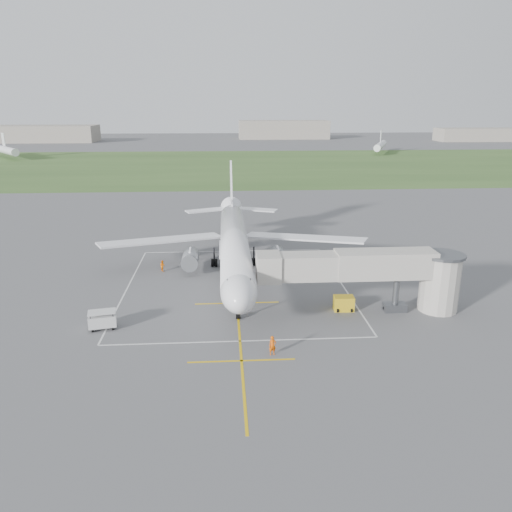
{
  "coord_description": "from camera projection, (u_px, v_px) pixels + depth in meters",
  "views": [
    {
      "loc": [
        -1.37,
        -65.29,
        22.8
      ],
      "look_at": [
        2.67,
        -4.0,
        4.0
      ],
      "focal_mm": 35.0,
      "sensor_mm": 36.0,
      "label": 1
    }
  ],
  "objects": [
    {
      "name": "grass_strip",
      "position": [
        226.0,
        165.0,
        193.1
      ],
      "size": [
        700.0,
        120.0,
        0.02
      ],
      "primitive_type": "cube",
      "color": "#365726",
      "rests_on": "ground"
    },
    {
      "name": "baggage_cart",
      "position": [
        102.0,
        320.0,
        52.47
      ],
      "size": [
        3.08,
        2.18,
        1.96
      ],
      "rotation": [
        0.0,
        0.0,
        0.19
      ],
      "color": "silver",
      "rests_on": "ground"
    },
    {
      "name": "airliner",
      "position": [
        234.0,
        244.0,
        68.49
      ],
      "size": [
        38.93,
        46.75,
        13.52
      ],
      "color": "white",
      "rests_on": "ground"
    },
    {
      "name": "gpu_unit",
      "position": [
        344.0,
        303.0,
        57.25
      ],
      "size": [
        2.31,
        1.68,
        1.69
      ],
      "rotation": [
        0.0,
        0.0,
        -0.04
      ],
      "color": "gold",
      "rests_on": "ground"
    },
    {
      "name": "ground",
      "position": [
        235.0,
        276.0,
        69.06
      ],
      "size": [
        700.0,
        700.0,
        0.0
      ],
      "primitive_type": "plane",
      "color": "#58585B",
      "rests_on": "ground"
    },
    {
      "name": "apron_markings",
      "position": [
        236.0,
        290.0,
        63.5
      ],
      "size": [
        28.2,
        60.0,
        0.01
      ],
      "color": "gold",
      "rests_on": "ground"
    },
    {
      "name": "ramp_worker_wing",
      "position": [
        163.0,
        266.0,
        70.66
      ],
      "size": [
        0.94,
        0.98,
        1.59
      ],
      "primitive_type": "imported",
      "rotation": [
        0.0,
        0.0,
        2.19
      ],
      "color": "orange",
      "rests_on": "ground"
    },
    {
      "name": "jet_bridge",
      "position": [
        378.0,
        272.0,
        55.78
      ],
      "size": [
        23.4,
        5.0,
        7.2
      ],
      "color": "#A79F97",
      "rests_on": "ground"
    },
    {
      "name": "distant_aircraft",
      "position": [
        202.0,
        147.0,
        228.43
      ],
      "size": [
        189.04,
        41.55,
        8.85
      ],
      "color": "white",
      "rests_on": "ground"
    },
    {
      "name": "distant_hangars",
      "position": [
        199.0,
        132.0,
        319.57
      ],
      "size": [
        345.0,
        49.0,
        12.0
      ],
      "color": "gray",
      "rests_on": "ground"
    },
    {
      "name": "ramp_worker_nose",
      "position": [
        273.0,
        346.0,
        47.02
      ],
      "size": [
        0.76,
        0.57,
        1.89
      ],
      "primitive_type": "imported",
      "rotation": [
        0.0,
        0.0,
        0.19
      ],
      "color": "#E35507",
      "rests_on": "ground"
    }
  ]
}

